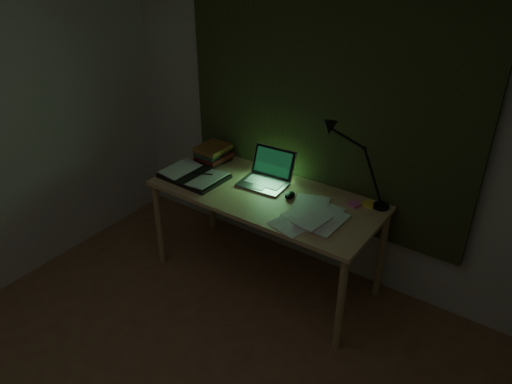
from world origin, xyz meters
TOP-DOWN VIEW (x-y plane):
  - wall_back at (0.00, 2.00)m, footprint 3.50×0.00m
  - curtain at (0.00, 1.96)m, footprint 2.20×0.06m
  - desk at (-0.20, 1.56)m, footprint 1.65×0.72m
  - laptop at (-0.28, 1.64)m, footprint 0.37×0.40m
  - open_textbook at (-0.77, 1.45)m, footprint 0.47×0.35m
  - book_stack at (-0.82, 1.76)m, footprint 0.22×0.26m
  - loose_papers at (0.20, 1.45)m, footprint 0.46×0.48m
  - mouse at (-0.03, 1.61)m, footprint 0.07×0.11m
  - sticky_yellow at (0.47, 1.83)m, footprint 0.09×0.09m
  - sticky_pink at (0.38, 1.77)m, footprint 0.10×0.10m
  - desk_lamp at (0.55, 1.85)m, footprint 0.42×0.34m

SIDE VIEW (x-z plane):
  - desk at x=-0.20m, z-range 0.00..0.75m
  - sticky_pink at x=0.38m, z-range 0.75..0.77m
  - sticky_yellow at x=0.47m, z-range 0.75..0.77m
  - loose_papers at x=0.20m, z-range 0.75..0.77m
  - mouse at x=-0.03m, z-range 0.75..0.79m
  - open_textbook at x=-0.77m, z-range 0.75..0.79m
  - book_stack at x=-0.82m, z-range 0.75..0.89m
  - laptop at x=-0.28m, z-range 0.75..0.99m
  - desk_lamp at x=0.55m, z-range 0.75..1.33m
  - wall_back at x=0.00m, z-range 0.00..2.50m
  - curtain at x=0.00m, z-range 0.45..2.45m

